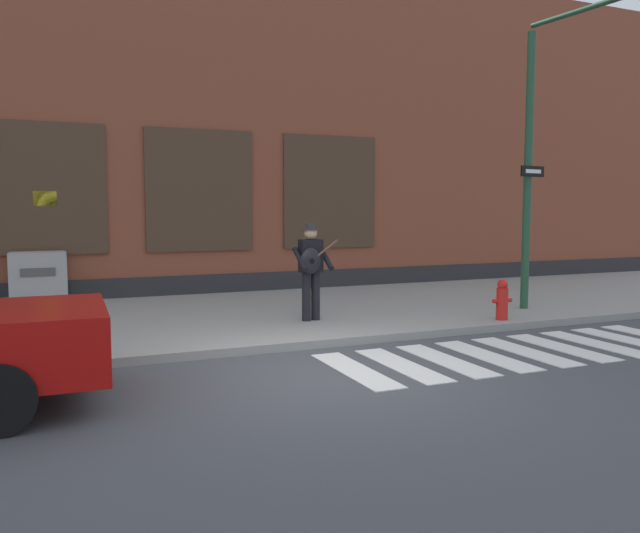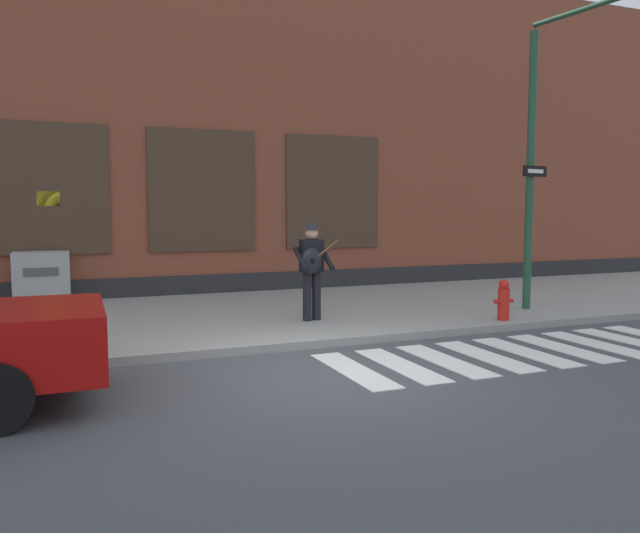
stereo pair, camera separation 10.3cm
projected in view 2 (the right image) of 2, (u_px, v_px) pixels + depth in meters
ground_plane at (320, 373)px, 7.70m from camera, size 160.00×160.00×0.00m
sidewalk at (236, 316)px, 11.47m from camera, size 28.00×5.71×0.13m
building_backdrop at (185, 133)px, 15.59m from camera, size 28.00×4.06×7.88m
crosswalk at (525, 352)px, 8.82m from camera, size 5.78×1.90×0.01m
busker at (312, 266)px, 10.55m from camera, size 0.71×0.52×1.65m
traffic_light at (581, 104)px, 10.66m from camera, size 0.78×2.90×5.36m
utility_box at (42, 278)px, 12.38m from camera, size 1.05×0.65×1.06m
fire_hydrant at (504, 300)px, 10.65m from camera, size 0.38×0.20×0.70m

